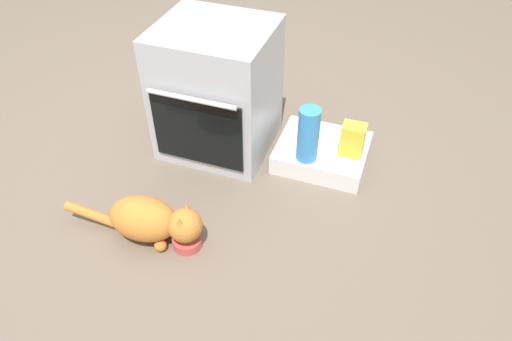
% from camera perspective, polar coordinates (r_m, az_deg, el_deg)
% --- Properties ---
extents(ground, '(8.00, 8.00, 0.00)m').
position_cam_1_polar(ground, '(2.53, -8.50, -1.20)').
color(ground, '#6B5B4C').
extents(oven, '(0.57, 0.57, 0.70)m').
position_cam_1_polar(oven, '(2.55, -4.71, 9.57)').
color(oven, '#B7BABF').
rests_on(oven, ground).
extents(pantry_cabinet, '(0.48, 0.41, 0.11)m').
position_cam_1_polar(pantry_cabinet, '(2.62, 7.93, 2.16)').
color(pantry_cabinet, white).
rests_on(pantry_cabinet, ground).
extents(food_bowl, '(0.14, 0.14, 0.08)m').
position_cam_1_polar(food_bowl, '(2.21, -8.27, -8.34)').
color(food_bowl, '#C64C47').
rests_on(food_bowl, ground).
extents(cat, '(0.69, 0.23, 0.23)m').
position_cam_1_polar(cat, '(2.20, -12.46, -5.84)').
color(cat, '#C6752D').
rests_on(cat, ground).
extents(sauce_jar, '(0.08, 0.08, 0.14)m').
position_cam_1_polar(sauce_jar, '(2.64, 6.76, 6.07)').
color(sauce_jar, '#D16023').
rests_on(sauce_jar, pantry_cabinet).
extents(water_bottle, '(0.11, 0.11, 0.30)m').
position_cam_1_polar(water_bottle, '(2.39, 6.29, 4.29)').
color(water_bottle, '#388CD1').
rests_on(water_bottle, pantry_cabinet).
extents(snack_bag, '(0.12, 0.09, 0.18)m').
position_cam_1_polar(snack_bag, '(2.49, 11.52, 3.64)').
color(snack_bag, yellow).
rests_on(snack_bag, pantry_cabinet).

